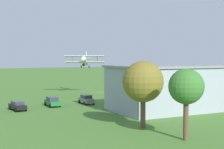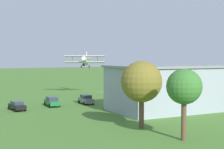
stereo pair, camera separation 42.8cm
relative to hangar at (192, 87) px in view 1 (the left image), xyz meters
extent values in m
plane|color=#47752D|center=(0.30, -30.75, -3.71)|extent=(400.00, 400.00, 0.00)
cube|color=#99A3AD|center=(0.00, 0.02, -0.18)|extent=(28.37, 12.54, 7.06)
cube|color=gray|center=(0.00, 0.02, 3.52)|extent=(29.00, 13.17, 0.35)
cube|color=#384251|center=(-0.27, -5.64, -0.82)|extent=(9.75, 0.62, 5.79)
cylinder|color=silver|center=(6.25, -29.73, 4.14)|extent=(4.24, 6.02, 2.31)
cone|color=black|center=(8.06, -26.79, 3.41)|extent=(1.04, 1.08, 0.84)
cube|color=silver|center=(6.62, -29.12, 3.83)|extent=(8.68, 6.04, 0.39)
cube|color=silver|center=(6.99, -28.53, 5.27)|extent=(8.68, 6.04, 0.39)
cube|color=silver|center=(4.88, -31.96, 5.72)|extent=(0.79, 1.20, 1.50)
cube|color=silver|center=(4.77, -32.14, 4.74)|extent=(2.68, 2.13, 0.26)
cylinder|color=black|center=(7.25, -29.92, 2.78)|extent=(0.45, 0.62, 0.64)
cylinder|color=black|center=(5.63, -28.93, 2.78)|extent=(0.45, 0.62, 0.64)
cylinder|color=#332D28|center=(9.36, -30.40, 4.55)|extent=(0.28, 0.38, 1.53)
cylinder|color=#332D28|center=(4.25, -27.26, 4.55)|extent=(0.28, 0.38, 1.53)
cube|color=white|center=(-12.29, -13.27, -3.03)|extent=(1.99, 4.39, 0.72)
cube|color=#2D3842|center=(-12.29, -13.27, -2.37)|extent=(1.70, 2.48, 0.61)
cylinder|color=black|center=(-13.26, -11.84, -3.39)|extent=(0.24, 0.65, 0.64)
cylinder|color=black|center=(-11.43, -11.77, -3.39)|extent=(0.24, 0.65, 0.64)
cylinder|color=black|center=(-13.15, -14.78, -3.39)|extent=(0.24, 0.65, 0.64)
cylinder|color=black|center=(-11.32, -14.71, -3.39)|extent=(0.24, 0.65, 0.64)
cube|color=slate|center=(13.64, -13.36, -3.00)|extent=(1.95, 4.12, 0.79)
cube|color=#2D3842|center=(13.64, -13.36, -2.29)|extent=(1.64, 2.34, 0.62)
cylinder|color=black|center=(12.87, -11.94, -3.39)|extent=(0.26, 0.65, 0.64)
cylinder|color=black|center=(14.58, -12.04, -3.39)|extent=(0.26, 0.65, 0.64)
cylinder|color=black|center=(12.71, -14.67, -3.39)|extent=(0.26, 0.65, 0.64)
cylinder|color=black|center=(14.41, -14.77, -3.39)|extent=(0.26, 0.65, 0.64)
cube|color=#1E6B38|center=(20.13, -13.72, -3.02)|extent=(2.05, 4.64, 0.74)
cube|color=#2D3842|center=(20.13, -13.72, -2.33)|extent=(1.72, 2.63, 0.64)
cylinder|color=black|center=(19.33, -12.13, -3.39)|extent=(0.26, 0.65, 0.64)
cylinder|color=black|center=(21.11, -12.23, -3.39)|extent=(0.26, 0.65, 0.64)
cylinder|color=black|center=(19.15, -15.21, -3.39)|extent=(0.26, 0.65, 0.64)
cylinder|color=black|center=(20.92, -15.32, -3.39)|extent=(0.26, 0.65, 0.64)
cube|color=black|center=(26.65, -12.07, -3.05)|extent=(2.09, 4.41, 0.68)
cube|color=#2D3842|center=(26.65, -12.07, -2.46)|extent=(1.71, 2.52, 0.50)
cylinder|color=black|center=(25.67, -10.71, -3.39)|extent=(0.28, 0.66, 0.64)
cylinder|color=black|center=(27.35, -10.55, -3.39)|extent=(0.28, 0.66, 0.64)
cylinder|color=black|center=(25.94, -13.60, -3.39)|extent=(0.28, 0.66, 0.64)
cylinder|color=black|center=(27.63, -13.44, -3.39)|extent=(0.28, 0.66, 0.64)
cylinder|color=#3F3F47|center=(2.77, -16.93, -3.30)|extent=(0.41, 0.41, 0.82)
cylinder|color=orange|center=(2.77, -16.93, -2.61)|extent=(0.49, 0.49, 0.58)
sphere|color=beige|center=(2.77, -16.93, -2.21)|extent=(0.22, 0.22, 0.22)
cylinder|color=beige|center=(-15.18, -17.65, -3.30)|extent=(0.39, 0.39, 0.83)
cylinder|color=navy|center=(-15.18, -17.65, -2.59)|extent=(0.46, 0.46, 0.58)
sphere|color=#D8AD84|center=(-15.18, -17.65, -2.19)|extent=(0.22, 0.22, 0.22)
cylinder|color=brown|center=(16.07, 16.44, -1.44)|extent=(0.55, 0.55, 4.54)
sphere|color=#38722D|center=(16.07, 16.44, 1.95)|extent=(3.75, 3.75, 3.75)
cylinder|color=brown|center=(16.55, 9.27, -1.60)|extent=(0.64, 0.64, 4.22)
sphere|color=olive|center=(16.55, 9.27, 2.03)|extent=(5.07, 5.07, 5.07)
camera|label=1|loc=(39.81, 42.76, 4.98)|focal=53.45mm
camera|label=2|loc=(39.44, 42.97, 4.98)|focal=53.45mm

